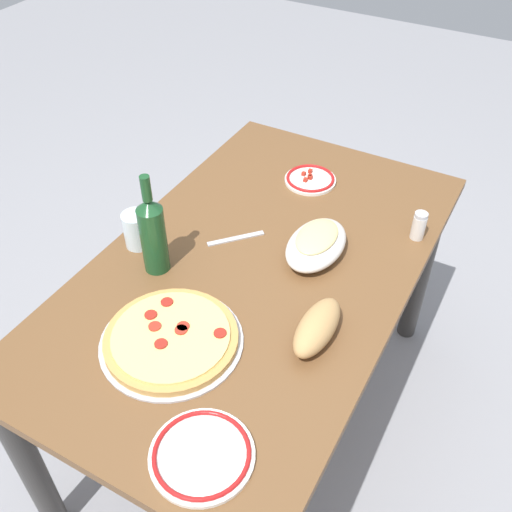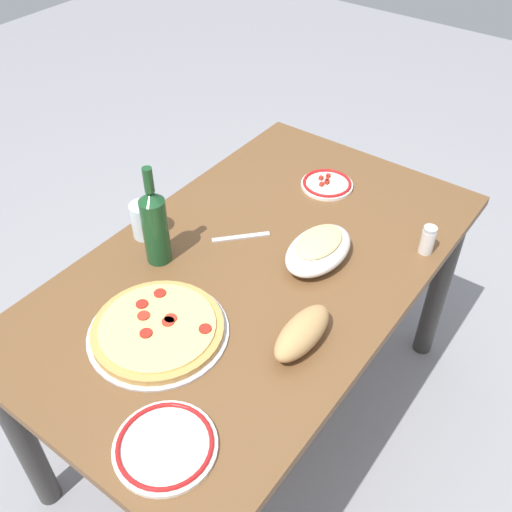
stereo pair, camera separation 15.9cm
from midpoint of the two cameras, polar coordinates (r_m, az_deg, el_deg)
ground_plane at (r=2.17m, az=2.17°, el=-15.19°), size 8.00×8.00×0.00m
dining_table at (r=1.69m, az=2.69°, el=-3.88°), size 1.39×0.82×0.73m
pepperoni_pizza at (r=1.43m, az=-6.42°, el=-7.29°), size 0.35×0.35×0.03m
baked_pasta_dish at (r=1.62m, az=8.93°, el=0.62°), size 0.24×0.15×0.08m
wine_bottle at (r=1.56m, az=-7.00°, el=2.92°), size 0.07×0.07×0.30m
water_glass at (r=1.69m, az=-8.24°, el=3.38°), size 0.08×0.08×0.11m
side_plate_near at (r=1.92m, az=9.32°, el=6.87°), size 0.17×0.17×0.02m
side_plate_far at (r=1.25m, az=-5.11°, el=-18.18°), size 0.22×0.22×0.02m
bread_loaf at (r=1.40m, az=7.82°, el=-7.60°), size 0.20×0.08×0.08m
spice_shaker at (r=1.71m, az=19.01°, el=1.38°), size 0.04×0.04×0.09m
fork_left at (r=1.69m, az=1.20°, el=1.75°), size 0.14×0.13×0.00m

